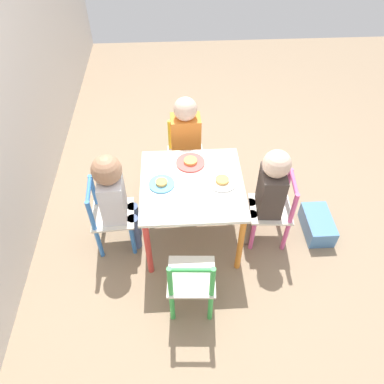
{
  "coord_description": "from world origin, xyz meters",
  "views": [
    {
      "loc": [
        -1.57,
        0.09,
        2.07
      ],
      "look_at": [
        0.0,
        0.0,
        0.42
      ],
      "focal_mm": 35.0,
      "sensor_mm": 36.0,
      "label": 1
    }
  ],
  "objects_px": {
    "storage_bin": "(317,224)",
    "chair_blue": "(110,217)",
    "child_back": "(115,195)",
    "kids_table": "(192,192)",
    "chair_pink": "(273,211)",
    "child_right": "(186,140)",
    "plate_front": "(222,181)",
    "plate_back": "(162,184)",
    "chair_yellow": "(186,157)",
    "plate_right": "(190,162)",
    "chair_green": "(191,282)",
    "child_front": "(268,190)"
  },
  "relations": [
    {
      "from": "child_right",
      "to": "plate_right",
      "type": "distance_m",
      "value": 0.28
    },
    {
      "from": "chair_blue",
      "to": "plate_back",
      "type": "distance_m",
      "value": 0.42
    },
    {
      "from": "chair_green",
      "to": "plate_back",
      "type": "bearing_deg",
      "value": -70.59
    },
    {
      "from": "kids_table",
      "to": "chair_pink",
      "type": "height_order",
      "value": "chair_pink"
    },
    {
      "from": "child_right",
      "to": "plate_back",
      "type": "height_order",
      "value": "child_right"
    },
    {
      "from": "child_right",
      "to": "storage_bin",
      "type": "relative_size",
      "value": 2.58
    },
    {
      "from": "kids_table",
      "to": "chair_pink",
      "type": "relative_size",
      "value": 1.18
    },
    {
      "from": "child_back",
      "to": "child_right",
      "type": "distance_m",
      "value": 0.66
    },
    {
      "from": "kids_table",
      "to": "plate_right",
      "type": "xyz_separation_m",
      "value": [
        0.18,
        0.0,
        0.08
      ]
    },
    {
      "from": "chair_pink",
      "to": "chair_blue",
      "type": "bearing_deg",
      "value": -86.3
    },
    {
      "from": "chair_blue",
      "to": "child_back",
      "type": "relative_size",
      "value": 0.7
    },
    {
      "from": "kids_table",
      "to": "plate_right",
      "type": "distance_m",
      "value": 0.2
    },
    {
      "from": "chair_pink",
      "to": "kids_table",
      "type": "bearing_deg",
      "value": -90.0
    },
    {
      "from": "child_right",
      "to": "child_back",
      "type": "bearing_deg",
      "value": -134.38
    },
    {
      "from": "storage_bin",
      "to": "chair_pink",
      "type": "bearing_deg",
      "value": 93.89
    },
    {
      "from": "kids_table",
      "to": "plate_back",
      "type": "height_order",
      "value": "plate_back"
    },
    {
      "from": "chair_green",
      "to": "child_right",
      "type": "xyz_separation_m",
      "value": [
        0.98,
        -0.02,
        0.2
      ]
    },
    {
      "from": "child_right",
      "to": "plate_front",
      "type": "xyz_separation_m",
      "value": [
        -0.46,
        -0.2,
        0.05
      ]
    },
    {
      "from": "plate_back",
      "to": "child_back",
      "type": "bearing_deg",
      "value": 95.36
    },
    {
      "from": "chair_pink",
      "to": "chair_green",
      "type": "height_order",
      "value": "same"
    },
    {
      "from": "kids_table",
      "to": "chair_blue",
      "type": "height_order",
      "value": "chair_blue"
    },
    {
      "from": "chair_pink",
      "to": "child_front",
      "type": "height_order",
      "value": "child_front"
    },
    {
      "from": "kids_table",
      "to": "plate_right",
      "type": "bearing_deg",
      "value": 0.0
    },
    {
      "from": "child_back",
      "to": "plate_back",
      "type": "relative_size",
      "value": 4.84
    },
    {
      "from": "plate_front",
      "to": "chair_green",
      "type": "bearing_deg",
      "value": 157.83
    },
    {
      "from": "chair_green",
      "to": "storage_bin",
      "type": "height_order",
      "value": "chair_green"
    },
    {
      "from": "child_right",
      "to": "plate_front",
      "type": "height_order",
      "value": "child_right"
    },
    {
      "from": "kids_table",
      "to": "plate_right",
      "type": "height_order",
      "value": "plate_right"
    },
    {
      "from": "chair_yellow",
      "to": "chair_pink",
      "type": "xyz_separation_m",
      "value": [
        -0.56,
        -0.54,
        0.0
      ]
    },
    {
      "from": "storage_bin",
      "to": "child_right",
      "type": "bearing_deg",
      "value": 61.51
    },
    {
      "from": "chair_yellow",
      "to": "plate_right",
      "type": "bearing_deg",
      "value": -88.93
    },
    {
      "from": "child_right",
      "to": "plate_back",
      "type": "distance_m",
      "value": 0.49
    },
    {
      "from": "storage_bin",
      "to": "child_back",
      "type": "bearing_deg",
      "value": 90.51
    },
    {
      "from": "plate_back",
      "to": "plate_front",
      "type": "distance_m",
      "value": 0.36
    },
    {
      "from": "chair_green",
      "to": "kids_table",
      "type": "bearing_deg",
      "value": -90.0
    },
    {
      "from": "chair_yellow",
      "to": "chair_pink",
      "type": "distance_m",
      "value": 0.78
    },
    {
      "from": "child_back",
      "to": "storage_bin",
      "type": "bearing_deg",
      "value": -92.76
    },
    {
      "from": "chair_blue",
      "to": "storage_bin",
      "type": "bearing_deg",
      "value": -92.64
    },
    {
      "from": "child_right",
      "to": "chair_yellow",
      "type": "bearing_deg",
      "value": 90.0
    },
    {
      "from": "plate_right",
      "to": "plate_front",
      "type": "height_order",
      "value": "same"
    },
    {
      "from": "child_back",
      "to": "plate_back",
      "type": "bearing_deg",
      "value": -87.91
    },
    {
      "from": "plate_back",
      "to": "chair_green",
      "type": "bearing_deg",
      "value": -164.1
    },
    {
      "from": "chair_yellow",
      "to": "plate_right",
      "type": "distance_m",
      "value": 0.42
    },
    {
      "from": "storage_bin",
      "to": "chair_blue",
      "type": "bearing_deg",
      "value": 90.63
    },
    {
      "from": "chair_blue",
      "to": "chair_yellow",
      "type": "bearing_deg",
      "value": -45.62
    },
    {
      "from": "child_back",
      "to": "plate_right",
      "type": "bearing_deg",
      "value": -69.12
    },
    {
      "from": "child_back",
      "to": "chair_yellow",
      "type": "bearing_deg",
      "value": -42.2
    },
    {
      "from": "child_right",
      "to": "child_front",
      "type": "bearing_deg",
      "value": -48.11
    },
    {
      "from": "chair_green",
      "to": "plate_front",
      "type": "xyz_separation_m",
      "value": [
        0.52,
        -0.21,
        0.25
      ]
    },
    {
      "from": "kids_table",
      "to": "plate_front",
      "type": "bearing_deg",
      "value": -90.0
    }
  ]
}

